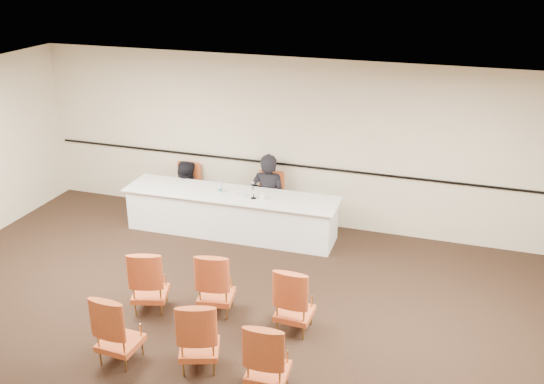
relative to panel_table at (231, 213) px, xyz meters
The scene contains 20 objects.
floor 3.33m from the panel_table, 72.19° to the right, with size 10.00×10.00×0.00m, color black.
ceiling 4.22m from the panel_table, 72.19° to the right, with size 10.00×10.00×0.00m, color silver.
wall_back 1.73m from the panel_table, 40.01° to the left, with size 10.00×0.04×3.00m, color beige.
wall_rail 1.48m from the panel_table, 38.65° to the left, with size 9.80×0.04×0.03m, color black.
panel_table is the anchor object (origin of this frame).
panelist_main 0.76m from the panel_table, 48.75° to the left, with size 0.65×0.43×1.78m, color black.
panelist_main_chair 0.76m from the panel_table, 48.75° to the left, with size 0.50×0.50×0.95m, color #A73B1D, non-canonical shape.
panelist_second 1.26m from the panel_table, 154.45° to the left, with size 0.78×0.61×1.60m, color black.
panelist_second_chair 1.26m from the panel_table, 154.45° to the left, with size 0.50×0.50×0.95m, color #A73B1D, non-canonical shape.
papers 0.58m from the panel_table, 10.07° to the right, with size 0.30×0.22×0.00m, color white.
microphone 0.69m from the panel_table, 11.97° to the right, with size 0.10×0.19×0.27m, color black, non-canonical shape.
water_bottle 0.52m from the panel_table, behind, with size 0.06×0.06×0.21m, color #167E74, non-canonical shape.
drinking_glass 0.50m from the panel_table, 16.46° to the right, with size 0.06×0.06×0.10m, color silver.
coffee_cup 0.76m from the panel_table, ahead, with size 0.08×0.08×0.13m, color white.
aud_chair_front_left 2.61m from the panel_table, 93.49° to the right, with size 0.50×0.50×0.95m, color #A73B1D, non-canonical shape.
aud_chair_front_mid 2.49m from the panel_table, 72.80° to the right, with size 0.50×0.50×0.95m, color #A73B1D, non-canonical shape.
aud_chair_front_right 3.07m from the panel_table, 52.40° to the right, with size 0.50×0.50×0.95m, color #A73B1D, non-canonical shape.
aud_chair_back_left 3.71m from the panel_table, 89.34° to the right, with size 0.50×0.50×0.95m, color #A73B1D, non-canonical shape.
aud_chair_back_mid 3.67m from the panel_table, 74.04° to the right, with size 0.50×0.50×0.95m, color #A73B1D, non-canonical shape.
aud_chair_back_right 4.14m from the panel_table, 62.33° to the right, with size 0.50×0.50×0.95m, color #A73B1D, non-canonical shape.
Camera 1 is at (2.70, -5.79, 4.73)m, focal length 40.00 mm.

